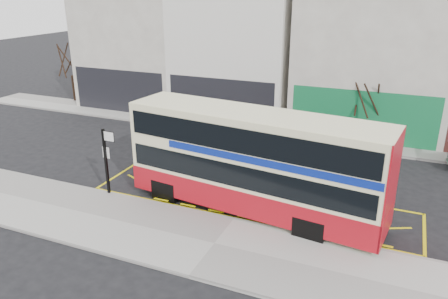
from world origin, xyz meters
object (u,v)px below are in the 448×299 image
at_px(bus_stop_post, 107,155).
at_px(street_tree_left, 69,52).
at_px(car_grey, 325,143).
at_px(double_decker_bus, 255,161).
at_px(car_silver, 187,120).
at_px(street_tree_right, 369,89).

bearing_deg(bus_stop_post, street_tree_left, 137.34).
distance_m(car_grey, street_tree_left, 21.39).
bearing_deg(bus_stop_post, double_decker_bus, 12.54).
relative_size(double_decker_bus, street_tree_left, 1.85).
xyz_separation_m(double_decker_bus, car_grey, (1.53, 7.47, -1.49)).
bearing_deg(street_tree_left, double_decker_bus, -31.07).
xyz_separation_m(double_decker_bus, street_tree_left, (-19.21, 11.58, 1.76)).
bearing_deg(street_tree_left, car_silver, -15.61).
height_order(double_decker_bus, bus_stop_post, double_decker_bus).
height_order(street_tree_left, street_tree_right, street_tree_left).
height_order(double_decker_bus, street_tree_left, street_tree_left).
relative_size(bus_stop_post, street_tree_left, 0.51).
xyz_separation_m(car_silver, street_tree_left, (-11.80, 3.30, 3.23)).
distance_m(car_silver, car_grey, 8.97).
xyz_separation_m(bus_stop_post, car_silver, (-1.05, 9.45, -1.18)).
bearing_deg(bus_stop_post, car_grey, 49.71).
height_order(car_silver, street_tree_left, street_tree_left).
height_order(bus_stop_post, car_silver, bus_stop_post).
height_order(car_grey, street_tree_left, street_tree_left).
relative_size(car_silver, car_grey, 1.00).
bearing_deg(bus_stop_post, car_silver, 98.46).
bearing_deg(double_decker_bus, street_tree_left, 155.80).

